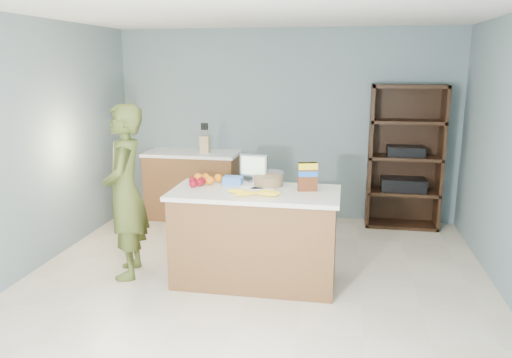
% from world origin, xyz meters
% --- Properties ---
extents(floor, '(4.50, 5.00, 0.02)m').
position_xyz_m(floor, '(0.00, 0.00, 0.00)').
color(floor, beige).
rests_on(floor, ground).
extents(walls, '(4.52, 5.02, 2.51)m').
position_xyz_m(walls, '(0.00, 0.00, 1.65)').
color(walls, slate).
rests_on(walls, ground).
extents(counter_peninsula, '(1.56, 0.76, 0.90)m').
position_xyz_m(counter_peninsula, '(0.00, 0.30, 0.42)').
color(counter_peninsula, brown).
rests_on(counter_peninsula, ground).
extents(back_cabinet, '(1.24, 0.62, 0.90)m').
position_xyz_m(back_cabinet, '(-1.20, 2.20, 0.45)').
color(back_cabinet, brown).
rests_on(back_cabinet, ground).
extents(shelving_unit, '(0.90, 0.40, 1.80)m').
position_xyz_m(shelving_unit, '(1.55, 2.35, 0.86)').
color(shelving_unit, black).
rests_on(shelving_unit, ground).
extents(person, '(0.56, 0.70, 1.69)m').
position_xyz_m(person, '(-1.26, 0.24, 0.84)').
color(person, '#475220').
rests_on(person, ground).
extents(knife_block, '(0.12, 0.10, 0.31)m').
position_xyz_m(knife_block, '(-1.02, 2.19, 1.02)').
color(knife_block, tan).
rests_on(knife_block, back_cabinet).
extents(envelopes, '(0.34, 0.20, 0.00)m').
position_xyz_m(envelopes, '(0.00, 0.38, 0.90)').
color(envelopes, white).
rests_on(envelopes, counter_peninsula).
extents(bananas, '(0.51, 0.20, 0.05)m').
position_xyz_m(bananas, '(0.03, 0.14, 0.92)').
color(bananas, yellow).
rests_on(bananas, counter_peninsula).
extents(apples, '(0.17, 0.21, 0.07)m').
position_xyz_m(apples, '(-0.59, 0.40, 0.94)').
color(apples, maroon).
rests_on(apples, counter_peninsula).
extents(oranges, '(0.29, 0.21, 0.09)m').
position_xyz_m(oranges, '(-0.53, 0.53, 0.94)').
color(oranges, orange).
rests_on(oranges, counter_peninsula).
extents(blue_carton, '(0.18, 0.12, 0.08)m').
position_xyz_m(blue_carton, '(-0.26, 0.50, 0.94)').
color(blue_carton, blue).
rests_on(blue_carton, counter_peninsula).
extents(salad_bowl, '(0.30, 0.30, 0.13)m').
position_xyz_m(salad_bowl, '(0.09, 0.54, 0.96)').
color(salad_bowl, '#267219').
rests_on(salad_bowl, counter_peninsula).
extents(tv, '(0.28, 0.12, 0.28)m').
position_xyz_m(tv, '(-0.07, 0.62, 1.06)').
color(tv, silver).
rests_on(tv, counter_peninsula).
extents(cereal_box, '(0.19, 0.10, 0.26)m').
position_xyz_m(cereal_box, '(0.48, 0.38, 1.05)').
color(cereal_box, '#592B14').
rests_on(cereal_box, counter_peninsula).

